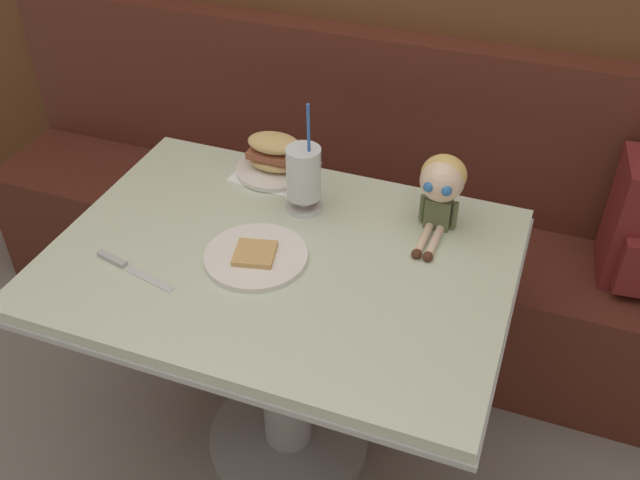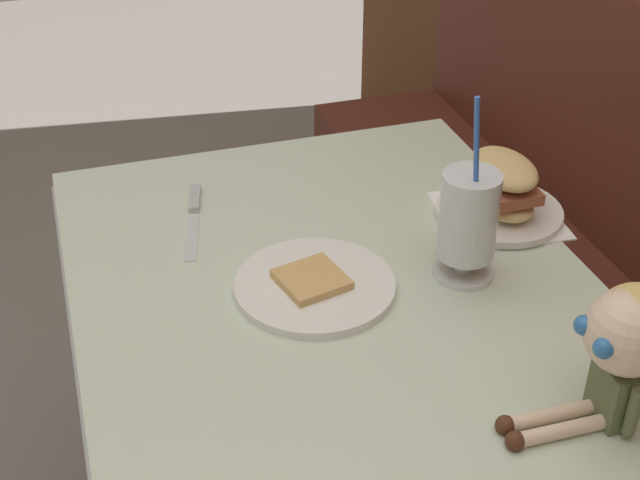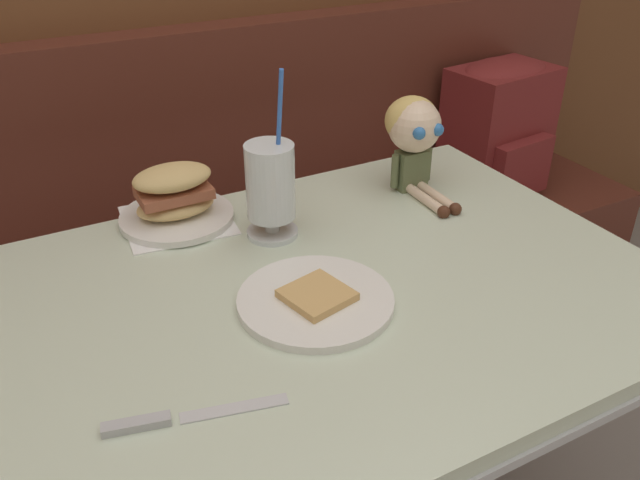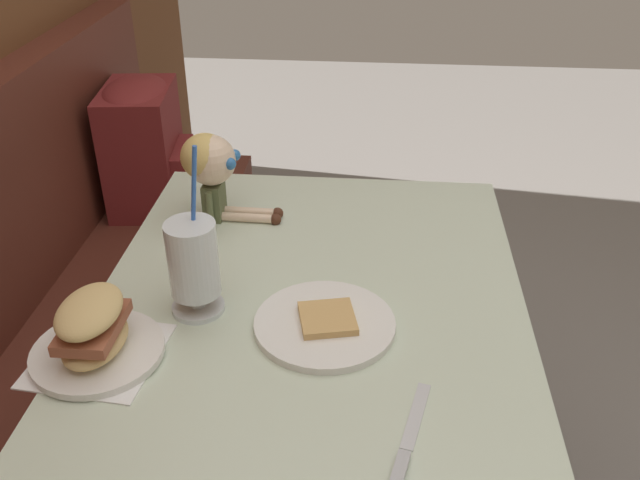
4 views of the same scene
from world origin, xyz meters
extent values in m
cube|color=#512319|center=(0.00, 0.77, 0.23)|extent=(2.60, 0.48, 0.45)
cube|color=beige|center=(0.00, 0.18, 0.72)|extent=(1.10, 0.80, 0.03)
cube|color=#B7BABF|center=(0.00, 0.18, 0.70)|extent=(1.11, 0.81, 0.02)
cylinder|color=#A5A8AD|center=(0.00, 0.18, 0.37)|extent=(0.14, 0.14, 0.65)
cylinder|color=white|center=(-0.05, 0.15, 0.75)|extent=(0.25, 0.25, 0.01)
cube|color=tan|center=(-0.05, 0.14, 0.76)|extent=(0.11, 0.11, 0.01)
cylinder|color=silver|center=(-0.02, 0.38, 0.74)|extent=(0.10, 0.10, 0.01)
cylinder|color=silver|center=(-0.02, 0.38, 0.77)|extent=(0.03, 0.03, 0.03)
cylinder|color=silver|center=(-0.02, 0.38, 0.85)|extent=(0.09, 0.09, 0.14)
cylinder|color=brown|center=(-0.02, 0.38, 0.84)|extent=(0.08, 0.08, 0.12)
cylinder|color=blue|center=(0.00, 0.37, 0.95)|extent=(0.02, 0.03, 0.22)
cube|color=white|center=(-0.16, 0.52, 0.74)|extent=(0.22, 0.22, 0.00)
cylinder|color=white|center=(-0.16, 0.52, 0.75)|extent=(0.22, 0.22, 0.01)
ellipsoid|color=tan|center=(-0.16, 0.52, 0.77)|extent=(0.15, 0.10, 0.04)
cube|color=#995138|center=(-0.16, 0.52, 0.80)|extent=(0.14, 0.09, 0.02)
ellipsoid|color=tan|center=(-0.16, 0.52, 0.83)|extent=(0.15, 0.10, 0.04)
cube|color=silver|center=(-0.25, -0.01, 0.74)|extent=(0.14, 0.05, 0.00)
cube|color=#B2B5BA|center=(-0.37, 0.02, 0.75)|extent=(0.09, 0.04, 0.01)
cube|color=#5B6642|center=(0.33, 0.42, 0.78)|extent=(0.06, 0.04, 0.08)
sphere|color=beige|center=(0.33, 0.42, 0.88)|extent=(0.11, 0.11, 0.11)
ellipsoid|color=#D8B766|center=(0.33, 0.44, 0.89)|extent=(0.11, 0.11, 0.10)
sphere|color=#2D6BB2|center=(0.30, 0.38, 0.88)|extent=(0.03, 0.03, 0.03)
sphere|color=#2D6BB2|center=(0.35, 0.38, 0.88)|extent=(0.03, 0.03, 0.03)
cylinder|color=beige|center=(0.31, 0.34, 0.75)|extent=(0.02, 0.12, 0.02)
cylinder|color=beige|center=(0.34, 0.34, 0.75)|extent=(0.02, 0.12, 0.02)
sphere|color=#4C2819|center=(0.31, 0.28, 0.75)|extent=(0.03, 0.03, 0.03)
sphere|color=#4C2819|center=(0.34, 0.28, 0.75)|extent=(0.03, 0.03, 0.03)
cylinder|color=#5B6642|center=(0.29, 0.43, 0.79)|extent=(0.02, 0.02, 0.07)
cylinder|color=#5B6642|center=(0.37, 0.42, 0.79)|extent=(0.02, 0.02, 0.07)
cube|color=maroon|center=(0.91, 0.79, 0.64)|extent=(0.32, 0.23, 0.38)
cube|color=maroon|center=(0.91, 0.67, 0.56)|extent=(0.21, 0.07, 0.17)
ellipsoid|color=maroon|center=(0.91, 0.79, 0.82)|extent=(0.30, 0.22, 0.07)
camera|label=1|loc=(0.55, -1.04, 1.83)|focal=40.04mm
camera|label=2|loc=(1.01, -0.18, 1.56)|focal=50.04mm
camera|label=3|loc=(-0.45, -0.61, 1.36)|focal=36.94mm
camera|label=4|loc=(-1.01, 0.07, 1.50)|focal=38.66mm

